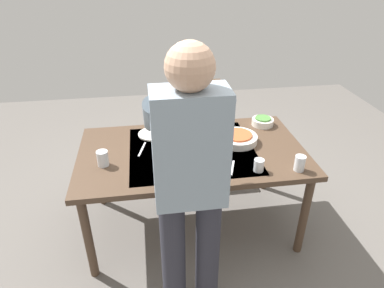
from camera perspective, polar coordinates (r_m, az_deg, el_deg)
The scene contains 15 objects.
ground_plane at distance 2.94m, azimuth 0.00°, elevation -13.19°, with size 6.00×6.00×0.00m, color #66605B.
dining_table at distance 2.54m, azimuth 0.00°, elevation -2.29°, with size 1.65×0.94×0.72m.
chair_near at distance 3.37m, azimuth 1.56°, elevation 3.79°, with size 0.40×0.40×0.91m.
person_server at distance 1.76m, azimuth -0.37°, elevation -6.63°, with size 0.42×0.61×1.69m.
wine_bottle at distance 2.11m, azimuth -5.15°, elevation -4.03°, with size 0.07×0.07×0.30m.
wine_glass_left at distance 2.78m, azimuth 6.31°, elevation 4.48°, with size 0.07×0.07×0.15m.
water_cup_near_left at distance 2.37m, azimuth 17.57°, elevation -3.08°, with size 0.07×0.07×0.11m, color silver.
water_cup_near_right at distance 2.30m, azimuth 11.11°, elevation -3.51°, with size 0.07×0.07×0.09m, color silver.
water_cup_far_left at distance 2.38m, azimuth -14.71°, elevation -2.34°, with size 0.08×0.08×0.11m, color silver.
serving_bowl_pasta at distance 2.62m, azimuth 7.62°, elevation 1.00°, with size 0.30×0.30×0.07m.
side_bowl_salad at distance 2.91m, azimuth 11.73°, elevation 3.74°, with size 0.18×0.18×0.07m.
dinner_plate_near at distance 2.73m, azimuth -6.58°, elevation 1.69°, with size 0.23×0.23×0.01m, color white.
dinner_plate_far at distance 2.58m, azimuth -1.18°, elevation 0.16°, with size 0.23×0.23×0.01m, color white.
table_knife at distance 2.54m, azimuth -8.35°, elevation -0.87°, with size 0.01×0.20×0.01m, color silver.
table_fork at distance 2.32m, azimuth 6.78°, elevation -3.97°, with size 0.01×0.18×0.01m, color silver.
Camera 1 is at (0.32, 2.13, 2.00)m, focal length 31.90 mm.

